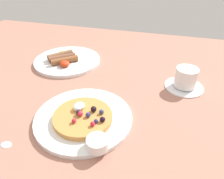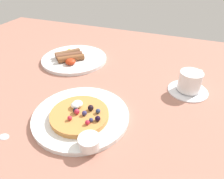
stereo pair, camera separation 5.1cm
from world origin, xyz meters
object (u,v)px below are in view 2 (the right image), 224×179
Objects in this scene: pancake_plate at (81,116)px; syrup_ramekin at (89,142)px; coffee_saucer at (188,90)px; breakfast_plate at (74,59)px; coffee_cup at (190,81)px.

pancake_plate is 5.15× the size of syrup_ramekin.
syrup_ramekin is 39.35cm from coffee_saucer.
pancake_plate reaches higher than coffee_saucer.
breakfast_plate is 47.81cm from coffee_cup.
pancake_plate and breakfast_plate have the same top height.
coffee_saucer is at bearing 42.12° from pancake_plate.
coffee_cup is at bearing -7.86° from breakfast_plate.
pancake_plate is 36.69cm from coffee_saucer.
pancake_plate is 37.03cm from coffee_cup.
pancake_plate is 12.01cm from syrup_ramekin.
syrup_ramekin reaches higher than breakfast_plate.
syrup_ramekin is at bearing -51.68° from pancake_plate.
coffee_cup is (19.97, 34.05, 1.48)cm from syrup_ramekin.
syrup_ramekin is 48.93cm from breakfast_plate.
coffee_cup is (47.24, -6.52, 3.48)cm from breakfast_plate.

